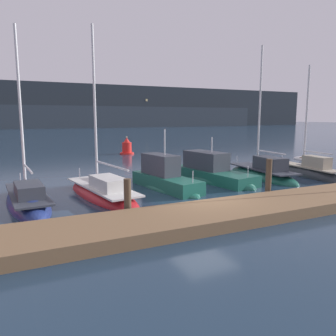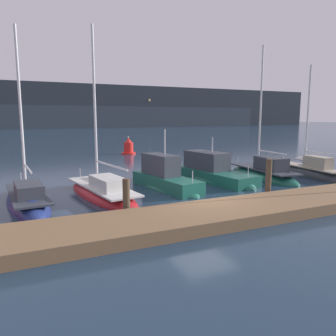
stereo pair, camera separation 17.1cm
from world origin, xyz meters
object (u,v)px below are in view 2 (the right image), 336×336
at_px(motorboat_berth_4, 165,182).
at_px(sailboat_berth_6, 263,175).
at_px(channel_buoy, 129,148).
at_px(rowboat_adrift, 307,160).
at_px(sailboat_berth_3, 102,194).
at_px(sailboat_berth_7, 310,174).
at_px(motorboat_berth_5, 212,176).
at_px(sailboat_berth_2, 28,202).

relative_size(motorboat_berth_4, sailboat_berth_6, 0.64).
height_order(channel_buoy, rowboat_adrift, channel_buoy).
bearing_deg(sailboat_berth_3, motorboat_berth_4, 6.56).
bearing_deg(rowboat_adrift, motorboat_berth_4, -161.89).
xyz_separation_m(motorboat_berth_4, sailboat_berth_6, (7.10, 0.31, -0.19)).
bearing_deg(rowboat_adrift, sailboat_berth_7, -136.63).
xyz_separation_m(sailboat_berth_7, channel_buoy, (-6.76, 17.60, 0.53)).
distance_m(motorboat_berth_4, rowboat_adrift, 17.40).
bearing_deg(motorboat_berth_4, channel_buoy, 78.74).
bearing_deg(motorboat_berth_5, rowboat_adrift, 19.41).
distance_m(sailboat_berth_6, sailboat_berth_7, 3.18).
xyz_separation_m(motorboat_berth_5, rowboat_adrift, (12.99, 4.58, -0.25)).
xyz_separation_m(sailboat_berth_3, rowboat_adrift, (20.09, 5.82, -0.12)).
bearing_deg(channel_buoy, motorboat_berth_5, -89.41).
relative_size(sailboat_berth_3, sailboat_berth_6, 0.98).
relative_size(motorboat_berth_5, rowboat_adrift, 2.23).
height_order(sailboat_berth_7, channel_buoy, sailboat_berth_7).
relative_size(channel_buoy, rowboat_adrift, 0.60).
xyz_separation_m(sailboat_berth_3, channel_buoy, (6.93, 17.37, 0.56)).
bearing_deg(sailboat_berth_6, sailboat_berth_2, -176.80).
distance_m(sailboat_berth_7, channel_buoy, 18.86).
bearing_deg(sailboat_berth_3, sailboat_berth_7, -0.97).
height_order(sailboat_berth_2, motorboat_berth_4, sailboat_berth_2).
xyz_separation_m(channel_buoy, rowboat_adrift, (13.16, -11.55, -0.67)).
height_order(motorboat_berth_4, channel_buoy, motorboat_berth_4).
xyz_separation_m(sailboat_berth_3, sailboat_berth_6, (10.65, 0.72, 0.04)).
xyz_separation_m(sailboat_berth_6, sailboat_berth_7, (3.04, -0.95, -0.02)).
relative_size(sailboat_berth_6, sailboat_berth_7, 1.13).
bearing_deg(sailboat_berth_2, motorboat_berth_5, 7.09).
distance_m(sailboat_berth_2, sailboat_berth_6, 14.04).
distance_m(sailboat_berth_6, rowboat_adrift, 10.73).
bearing_deg(motorboat_berth_4, sailboat_berth_2, -176.10).
relative_size(sailboat_berth_3, sailboat_berth_7, 1.11).
distance_m(sailboat_berth_3, motorboat_berth_4, 3.58).
bearing_deg(rowboat_adrift, sailboat_berth_2, -165.93).
height_order(sailboat_berth_6, rowboat_adrift, sailboat_berth_6).
height_order(motorboat_berth_5, rowboat_adrift, motorboat_berth_5).
bearing_deg(rowboat_adrift, sailboat_berth_6, -151.64).
distance_m(sailboat_berth_2, rowboat_adrift, 24.19).
bearing_deg(sailboat_berth_7, sailboat_berth_3, 179.03).
height_order(motorboat_berth_4, rowboat_adrift, motorboat_berth_4).
xyz_separation_m(sailboat_berth_2, motorboat_berth_5, (10.47, 1.30, 0.16)).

